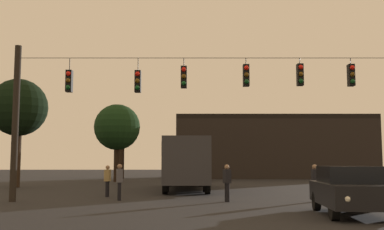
{
  "coord_description": "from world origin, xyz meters",
  "views": [
    {
      "loc": [
        -1.09,
        -6.63,
        1.62
      ],
      "look_at": [
        -1.12,
        18.51,
        4.24
      ],
      "focal_mm": 43.23,
      "sensor_mm": 36.0,
      "label": 1
    }
  ],
  "objects_px": {
    "car_far_left": "(186,172)",
    "pedestrian_crossing_center": "(120,180)",
    "pedestrian_crossing_left": "(316,181)",
    "pedestrian_crossing_right": "(108,179)",
    "car_near_right": "(350,189)",
    "city_bus": "(186,159)",
    "tree_behind_building": "(19,108)",
    "tree_right_far": "(123,126)",
    "pedestrian_near_bus": "(228,181)",
    "tree_left_silhouette": "(118,127)"
  },
  "relations": [
    {
      "from": "car_far_left",
      "to": "pedestrian_crossing_center",
      "type": "height_order",
      "value": "pedestrian_crossing_center"
    },
    {
      "from": "tree_left_silhouette",
      "to": "pedestrian_near_bus",
      "type": "bearing_deg",
      "value": -68.79
    },
    {
      "from": "pedestrian_near_bus",
      "to": "car_near_right",
      "type": "bearing_deg",
      "value": -55.29
    },
    {
      "from": "car_near_right",
      "to": "pedestrian_crossing_left",
      "type": "xyz_separation_m",
      "value": [
        0.26,
        5.05,
        0.08
      ]
    },
    {
      "from": "city_bus",
      "to": "pedestrian_crossing_right",
      "type": "height_order",
      "value": "city_bus"
    },
    {
      "from": "pedestrian_crossing_left",
      "to": "pedestrian_crossing_right",
      "type": "bearing_deg",
      "value": 163.14
    },
    {
      "from": "pedestrian_crossing_right",
      "to": "pedestrian_near_bus",
      "type": "height_order",
      "value": "pedestrian_near_bus"
    },
    {
      "from": "city_bus",
      "to": "car_far_left",
      "type": "relative_size",
      "value": 2.52
    },
    {
      "from": "pedestrian_crossing_center",
      "to": "pedestrian_crossing_right",
      "type": "bearing_deg",
      "value": 113.01
    },
    {
      "from": "pedestrian_crossing_left",
      "to": "tree_behind_building",
      "type": "relative_size",
      "value": 0.21
    },
    {
      "from": "city_bus",
      "to": "pedestrian_crossing_center",
      "type": "relative_size",
      "value": 6.99
    },
    {
      "from": "pedestrian_near_bus",
      "to": "pedestrian_crossing_right",
      "type": "bearing_deg",
      "value": 152.76
    },
    {
      "from": "pedestrian_crossing_right",
      "to": "tree_right_far",
      "type": "distance_m",
      "value": 27.42
    },
    {
      "from": "car_far_left",
      "to": "pedestrian_crossing_center",
      "type": "xyz_separation_m",
      "value": [
        -2.56,
        -20.74,
        0.09
      ]
    },
    {
      "from": "pedestrian_near_bus",
      "to": "tree_left_silhouette",
      "type": "relative_size",
      "value": 0.23
    },
    {
      "from": "pedestrian_crossing_left",
      "to": "pedestrian_crossing_right",
      "type": "xyz_separation_m",
      "value": [
        -9.29,
        2.82,
        -0.03
      ]
    },
    {
      "from": "pedestrian_near_bus",
      "to": "pedestrian_crossing_left",
      "type": "bearing_deg",
      "value": 0.76
    },
    {
      "from": "city_bus",
      "to": "tree_right_far",
      "type": "bearing_deg",
      "value": 108.96
    },
    {
      "from": "tree_left_silhouette",
      "to": "tree_right_far",
      "type": "distance_m",
      "value": 8.99
    },
    {
      "from": "pedestrian_crossing_right",
      "to": "car_near_right",
      "type": "bearing_deg",
      "value": -41.06
    },
    {
      "from": "city_bus",
      "to": "car_far_left",
      "type": "xyz_separation_m",
      "value": [
        -0.23,
        12.46,
        -1.07
      ]
    },
    {
      "from": "pedestrian_crossing_right",
      "to": "tree_left_silhouette",
      "type": "height_order",
      "value": "tree_left_silhouette"
    },
    {
      "from": "pedestrian_near_bus",
      "to": "city_bus",
      "type": "bearing_deg",
      "value": 101.7
    },
    {
      "from": "pedestrian_crossing_center",
      "to": "tree_right_far",
      "type": "bearing_deg",
      "value": 98.48
    },
    {
      "from": "pedestrian_crossing_right",
      "to": "tree_behind_building",
      "type": "height_order",
      "value": "tree_behind_building"
    },
    {
      "from": "tree_right_far",
      "to": "city_bus",
      "type": "bearing_deg",
      "value": -71.04
    },
    {
      "from": "car_far_left",
      "to": "pedestrian_near_bus",
      "type": "relative_size",
      "value": 2.8
    },
    {
      "from": "pedestrian_crossing_left",
      "to": "pedestrian_near_bus",
      "type": "relative_size",
      "value": 1.0
    },
    {
      "from": "car_far_left",
      "to": "car_near_right",
      "type": "bearing_deg",
      "value": -78.13
    },
    {
      "from": "car_near_right",
      "to": "car_far_left",
      "type": "xyz_separation_m",
      "value": [
        -5.56,
        26.45,
        0.0
      ]
    },
    {
      "from": "pedestrian_near_bus",
      "to": "tree_behind_building",
      "type": "xyz_separation_m",
      "value": [
        -13.31,
        11.59,
        4.46
      ]
    },
    {
      "from": "pedestrian_crossing_left",
      "to": "tree_right_far",
      "type": "relative_size",
      "value": 0.21
    },
    {
      "from": "tree_behind_building",
      "to": "pedestrian_near_bus",
      "type": "bearing_deg",
      "value": -41.05
    },
    {
      "from": "car_far_left",
      "to": "tree_right_far",
      "type": "xyz_separation_m",
      "value": [
        -6.87,
        8.22,
        4.75
      ]
    },
    {
      "from": "city_bus",
      "to": "car_far_left",
      "type": "height_order",
      "value": "city_bus"
    },
    {
      "from": "car_far_left",
      "to": "tree_left_silhouette",
      "type": "xyz_separation_m",
      "value": [
        -5.96,
        -0.68,
        3.94
      ]
    },
    {
      "from": "car_far_left",
      "to": "tree_behind_building",
      "type": "height_order",
      "value": "tree_behind_building"
    },
    {
      "from": "tree_behind_building",
      "to": "pedestrian_crossing_right",
      "type": "bearing_deg",
      "value": -48.41
    },
    {
      "from": "city_bus",
      "to": "tree_left_silhouette",
      "type": "bearing_deg",
      "value": 117.74
    },
    {
      "from": "car_far_left",
      "to": "tree_behind_building",
      "type": "relative_size",
      "value": 0.6
    },
    {
      "from": "tree_behind_building",
      "to": "tree_right_far",
      "type": "relative_size",
      "value": 0.98
    },
    {
      "from": "pedestrian_crossing_right",
      "to": "pedestrian_crossing_left",
      "type": "bearing_deg",
      "value": -16.86
    },
    {
      "from": "car_far_left",
      "to": "pedestrian_crossing_left",
      "type": "xyz_separation_m",
      "value": [
        5.82,
        -21.4,
        0.08
      ]
    },
    {
      "from": "city_bus",
      "to": "tree_right_far",
      "type": "height_order",
      "value": "tree_right_far"
    },
    {
      "from": "pedestrian_crossing_center",
      "to": "tree_left_silhouette",
      "type": "xyz_separation_m",
      "value": [
        -3.41,
        20.06,
        3.85
      ]
    },
    {
      "from": "pedestrian_crossing_left",
      "to": "pedestrian_crossing_right",
      "type": "height_order",
      "value": "pedestrian_crossing_left"
    },
    {
      "from": "pedestrian_crossing_center",
      "to": "pedestrian_crossing_right",
      "type": "height_order",
      "value": "pedestrian_crossing_center"
    },
    {
      "from": "car_far_left",
      "to": "tree_left_silhouette",
      "type": "bearing_deg",
      "value": -173.46
    },
    {
      "from": "pedestrian_crossing_center",
      "to": "tree_right_far",
      "type": "distance_m",
      "value": 29.65
    },
    {
      "from": "tree_right_far",
      "to": "car_near_right",
      "type": "bearing_deg",
      "value": -70.27
    }
  ]
}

